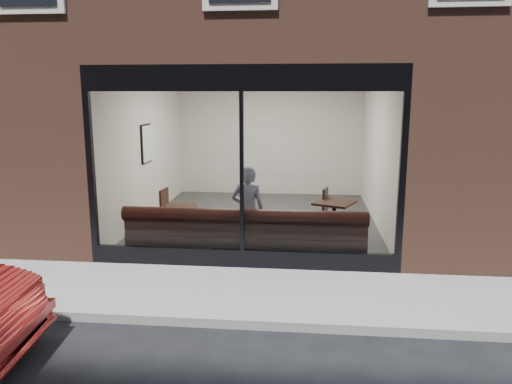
# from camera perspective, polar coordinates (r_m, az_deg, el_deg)

# --- Properties ---
(ground) EXTENTS (120.00, 120.00, 0.00)m
(ground) POSITION_cam_1_polar(r_m,az_deg,el_deg) (6.31, -4.05, -14.91)
(ground) COLOR black
(ground) RESTS_ON ground
(sidewalk_near) EXTENTS (40.00, 2.00, 0.01)m
(sidewalk_near) POSITION_cam_1_polar(r_m,az_deg,el_deg) (7.21, -2.67, -11.38)
(sidewalk_near) COLOR gray
(sidewalk_near) RESTS_ON ground
(kerb_near) EXTENTS (40.00, 0.10, 0.12)m
(kerb_near) POSITION_cam_1_polar(r_m,az_deg,el_deg) (6.24, -4.14, -14.62)
(kerb_near) COLOR gray
(kerb_near) RESTS_ON ground
(host_building_pier_left) EXTENTS (2.50, 12.00, 3.20)m
(host_building_pier_left) POSITION_cam_1_polar(r_m,az_deg,el_deg) (14.43, -13.49, 6.33)
(host_building_pier_left) COLOR brown
(host_building_pier_left) RESTS_ON ground
(host_building_pier_right) EXTENTS (2.50, 12.00, 3.20)m
(host_building_pier_right) POSITION_cam_1_polar(r_m,az_deg,el_deg) (13.90, 17.33, 5.94)
(host_building_pier_right) COLOR brown
(host_building_pier_right) RESTS_ON ground
(host_building_backfill) EXTENTS (5.00, 6.00, 3.20)m
(host_building_backfill) POSITION_cam_1_polar(r_m,az_deg,el_deg) (16.64, 2.40, 7.26)
(host_building_backfill) COLOR brown
(host_building_backfill) RESTS_ON ground
(cafe_floor) EXTENTS (6.00, 6.00, 0.00)m
(cafe_floor) POSITION_cam_1_polar(r_m,az_deg,el_deg) (10.97, 0.42, -3.26)
(cafe_floor) COLOR #2D2D30
(cafe_floor) RESTS_ON ground
(cafe_ceiling) EXTENTS (6.00, 6.00, 0.00)m
(cafe_ceiling) POSITION_cam_1_polar(r_m,az_deg,el_deg) (10.63, 0.44, 13.52)
(cafe_ceiling) COLOR white
(cafe_ceiling) RESTS_ON host_building_upper
(cafe_wall_back) EXTENTS (5.00, 0.00, 5.00)m
(cafe_wall_back) POSITION_cam_1_polar(r_m,az_deg,el_deg) (13.65, 1.63, 6.36)
(cafe_wall_back) COLOR silver
(cafe_wall_back) RESTS_ON ground
(cafe_wall_left) EXTENTS (0.00, 6.00, 6.00)m
(cafe_wall_left) POSITION_cam_1_polar(r_m,az_deg,el_deg) (11.20, -12.41, 5.00)
(cafe_wall_left) COLOR silver
(cafe_wall_left) RESTS_ON ground
(cafe_wall_right) EXTENTS (0.00, 6.00, 6.00)m
(cafe_wall_right) POSITION_cam_1_polar(r_m,az_deg,el_deg) (10.74, 13.82, 4.67)
(cafe_wall_right) COLOR silver
(cafe_wall_right) RESTS_ON ground
(storefront_kick) EXTENTS (5.00, 0.10, 0.30)m
(storefront_kick) POSITION_cam_1_polar(r_m,az_deg,el_deg) (8.13, -1.58, -7.60)
(storefront_kick) COLOR black
(storefront_kick) RESTS_ON ground
(storefront_header) EXTENTS (5.00, 0.10, 0.40)m
(storefront_header) POSITION_cam_1_polar(r_m,az_deg,el_deg) (7.69, -1.69, 12.92)
(storefront_header) COLOR black
(storefront_header) RESTS_ON host_building_upper
(storefront_mullion) EXTENTS (0.06, 0.10, 2.50)m
(storefront_mullion) POSITION_cam_1_polar(r_m,az_deg,el_deg) (7.79, -1.63, 2.19)
(storefront_mullion) COLOR black
(storefront_mullion) RESTS_ON storefront_kick
(storefront_glass) EXTENTS (4.80, 0.00, 4.80)m
(storefront_glass) POSITION_cam_1_polar(r_m,az_deg,el_deg) (7.76, -1.66, 2.15)
(storefront_glass) COLOR white
(storefront_glass) RESTS_ON storefront_kick
(banquette) EXTENTS (4.00, 0.55, 0.45)m
(banquette) POSITION_cam_1_polar(r_m,az_deg,el_deg) (8.48, -1.23, -6.25)
(banquette) COLOR #391914
(banquette) RESTS_ON cafe_floor
(person) EXTENTS (0.60, 0.41, 1.57)m
(person) POSITION_cam_1_polar(r_m,az_deg,el_deg) (8.52, -0.94, -2.24)
(person) COLOR #9FA8CF
(person) RESTS_ON cafe_floor
(cafe_table_left) EXTENTS (0.69, 0.69, 0.04)m
(cafe_table_left) POSITION_cam_1_polar(r_m,az_deg,el_deg) (9.14, -8.49, -1.74)
(cafe_table_left) COLOR black
(cafe_table_left) RESTS_ON cafe_floor
(cafe_table_right) EXTENTS (0.88, 0.88, 0.04)m
(cafe_table_right) POSITION_cam_1_polar(r_m,az_deg,el_deg) (9.51, 8.95, -1.23)
(cafe_table_right) COLOR black
(cafe_table_right) RESTS_ON cafe_floor
(cafe_chair_left) EXTENTS (0.45, 0.45, 0.04)m
(cafe_chair_left) POSITION_cam_1_polar(r_m,az_deg,el_deg) (10.03, -11.38, -3.59)
(cafe_chair_left) COLOR black
(cafe_chair_left) RESTS_ON cafe_floor
(cafe_chair_right) EXTENTS (0.46, 0.46, 0.04)m
(cafe_chair_right) POSITION_cam_1_polar(r_m,az_deg,el_deg) (10.01, 6.77, -3.48)
(cafe_chair_right) COLOR black
(cafe_chair_right) RESTS_ON cafe_floor
(wall_poster) EXTENTS (0.02, 0.58, 0.78)m
(wall_poster) POSITION_cam_1_polar(r_m,az_deg,el_deg) (11.11, -12.34, 5.43)
(wall_poster) COLOR white
(wall_poster) RESTS_ON cafe_wall_left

